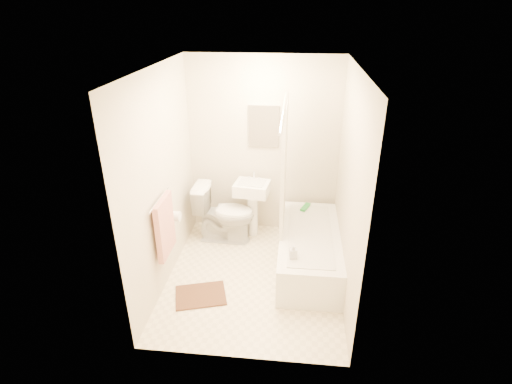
# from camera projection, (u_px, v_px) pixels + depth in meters

# --- Properties ---
(floor) EXTENTS (2.40, 2.40, 0.00)m
(floor) POSITION_uv_depth(u_px,v_px,m) (254.00, 277.00, 4.75)
(floor) COLOR beige
(floor) RESTS_ON ground
(ceiling) EXTENTS (2.40, 2.40, 0.00)m
(ceiling) POSITION_uv_depth(u_px,v_px,m) (253.00, 68.00, 3.71)
(ceiling) COLOR white
(ceiling) RESTS_ON ground
(wall_back) EXTENTS (2.00, 0.02, 2.40)m
(wall_back) POSITION_uv_depth(u_px,v_px,m) (264.00, 148.00, 5.31)
(wall_back) COLOR beige
(wall_back) RESTS_ON ground
(wall_left) EXTENTS (0.02, 2.40, 2.40)m
(wall_left) POSITION_uv_depth(u_px,v_px,m) (162.00, 181.00, 4.32)
(wall_left) COLOR beige
(wall_left) RESTS_ON ground
(wall_right) EXTENTS (0.02, 2.40, 2.40)m
(wall_right) POSITION_uv_depth(u_px,v_px,m) (349.00, 189.00, 4.13)
(wall_right) COLOR beige
(wall_right) RESTS_ON ground
(mirror) EXTENTS (0.40, 0.03, 0.55)m
(mirror) POSITION_uv_depth(u_px,v_px,m) (264.00, 126.00, 5.16)
(mirror) COLOR white
(mirror) RESTS_ON wall_back
(curtain_rod) EXTENTS (0.03, 1.70, 0.03)m
(curtain_rod) POSITION_uv_depth(u_px,v_px,m) (285.00, 109.00, 3.94)
(curtain_rod) COLOR silver
(curtain_rod) RESTS_ON wall_back
(shower_curtain) EXTENTS (0.04, 0.80, 1.55)m
(shower_curtain) POSITION_uv_depth(u_px,v_px,m) (284.00, 167.00, 4.64)
(shower_curtain) COLOR silver
(shower_curtain) RESTS_ON curtain_rod
(towel_bar) EXTENTS (0.02, 0.60, 0.02)m
(towel_bar) POSITION_uv_depth(u_px,v_px,m) (159.00, 200.00, 4.14)
(towel_bar) COLOR silver
(towel_bar) RESTS_ON wall_left
(towel) EXTENTS (0.06, 0.45, 0.66)m
(towel) POSITION_uv_depth(u_px,v_px,m) (165.00, 227.00, 4.28)
(towel) COLOR #CC7266
(towel) RESTS_ON towel_bar
(toilet_paper) EXTENTS (0.11, 0.12, 0.12)m
(toilet_paper) POSITION_uv_depth(u_px,v_px,m) (175.00, 216.00, 4.64)
(toilet_paper) COLOR white
(toilet_paper) RESTS_ON wall_left
(toilet) EXTENTS (0.82, 0.48, 0.79)m
(toilet) POSITION_uv_depth(u_px,v_px,m) (225.00, 214.00, 5.34)
(toilet) COLOR white
(toilet) RESTS_ON floor
(sink) EXTENTS (0.49, 0.41, 0.87)m
(sink) POSITION_uv_depth(u_px,v_px,m) (252.00, 207.00, 5.42)
(sink) COLOR white
(sink) RESTS_ON floor
(bathtub) EXTENTS (0.71, 1.63, 0.46)m
(bathtub) POSITION_uv_depth(u_px,v_px,m) (309.00, 250.00, 4.86)
(bathtub) COLOR white
(bathtub) RESTS_ON floor
(bath_mat) EXTENTS (0.64, 0.55, 0.02)m
(bath_mat) POSITION_uv_depth(u_px,v_px,m) (201.00, 295.00, 4.43)
(bath_mat) COLOR #52231C
(bath_mat) RESTS_ON floor
(soap_bottle) EXTENTS (0.09, 0.09, 0.17)m
(soap_bottle) POSITION_uv_depth(u_px,v_px,m) (293.00, 252.00, 4.26)
(soap_bottle) COLOR silver
(soap_bottle) RESTS_ON bathtub
(scrub_brush) EXTENTS (0.14, 0.23, 0.04)m
(scrub_brush) POSITION_uv_depth(u_px,v_px,m) (305.00, 207.00, 5.32)
(scrub_brush) COLOR green
(scrub_brush) RESTS_ON bathtub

